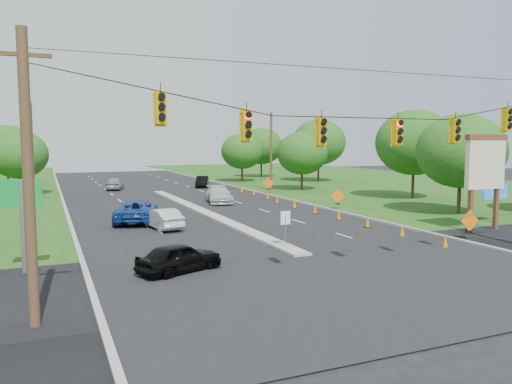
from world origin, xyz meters
name	(u,v)px	position (x,y,z in m)	size (l,w,h in m)	color
ground	(349,278)	(0.00, 0.00, 0.00)	(160.00, 160.00, 0.00)	black
grass_right	(488,197)	(30.00, 20.00, 0.00)	(40.00, 160.00, 0.06)	#1E4714
cross_street	(349,278)	(0.00, 0.00, 0.00)	(160.00, 14.00, 0.02)	black
curb_left	(64,206)	(-10.10, 30.00, 0.00)	(0.25, 110.00, 0.16)	gray
curb_right	(270,196)	(10.10, 30.00, 0.00)	(0.25, 110.00, 0.16)	gray
median	(202,213)	(0.00, 21.00, 0.00)	(1.00, 34.00, 0.18)	gray
median_sign	(285,222)	(0.00, 6.00, 1.46)	(0.55, 0.06, 2.05)	gray
signal_span	(365,160)	(-0.05, -1.00, 4.97)	(25.60, 0.32, 9.00)	#422D1C
utility_pole_far_left	(32,155)	(-12.50, 30.00, 4.50)	(0.28, 0.28, 9.00)	#422D1C
utility_pole_far_right	(271,152)	(12.50, 35.00, 4.50)	(0.28, 0.28, 9.00)	#422D1C
pylon_sign	(486,168)	(14.31, 6.20, 4.00)	(5.90, 2.30, 6.12)	#59331E
cone_0	(445,242)	(8.07, 3.00, 0.35)	(0.32, 0.32, 0.70)	#EF6600
cone_1	(402,231)	(8.07, 6.50, 0.35)	(0.32, 0.32, 0.70)	#EF6600
cone_2	(367,222)	(8.07, 10.00, 0.35)	(0.32, 0.32, 0.70)	#EF6600
cone_3	(339,215)	(8.07, 13.50, 0.35)	(0.32, 0.32, 0.70)	#EF6600
cone_4	(315,209)	(8.07, 17.00, 0.35)	(0.32, 0.32, 0.70)	#EF6600
cone_5	(295,204)	(8.07, 20.50, 0.35)	(0.32, 0.32, 0.70)	#EF6600
cone_6	(277,200)	(8.07, 24.00, 0.35)	(0.32, 0.32, 0.70)	#EF6600
cone_7	(267,196)	(8.67, 27.50, 0.35)	(0.32, 0.32, 0.70)	#EF6600
cone_8	(254,192)	(8.67, 31.00, 0.35)	(0.32, 0.32, 0.70)	#EF6600
cone_9	(242,189)	(8.67, 34.50, 0.35)	(0.32, 0.32, 0.70)	#EF6600
work_sign_0	(470,222)	(10.80, 4.00, 1.09)	(1.27, 0.58, 1.37)	black
work_sign_1	(338,197)	(10.80, 18.00, 1.09)	(1.27, 0.58, 1.37)	black
work_sign_2	(268,184)	(10.80, 32.00, 1.09)	(1.27, 0.58, 1.37)	black
tree_5	(19,155)	(-14.00, 40.00, 4.34)	(5.88, 5.88, 6.86)	black
tree_6	(7,147)	(-16.00, 55.00, 4.96)	(6.72, 6.72, 7.84)	black
tree_7	(461,151)	(18.00, 12.00, 4.96)	(6.72, 6.72, 7.84)	black
tree_8	(414,143)	(22.00, 22.00, 5.58)	(7.56, 7.56, 8.82)	black
tree_9	(302,153)	(16.00, 34.00, 4.34)	(5.88, 5.88, 6.86)	black
tree_10	(319,142)	(24.00, 44.00, 5.58)	(7.56, 7.56, 8.82)	black
tree_11	(261,146)	(20.00, 55.00, 4.96)	(6.72, 6.72, 7.84)	black
tree_12	(242,151)	(14.00, 48.00, 4.34)	(5.88, 5.88, 6.86)	black
black_sedan	(179,258)	(-6.29, 3.65, 0.66)	(1.57, 3.89, 1.33)	black
white_sedan	(163,219)	(-4.58, 14.83, 0.67)	(1.42, 4.08, 1.34)	#BBBBBB
blue_pickup	(136,211)	(-5.70, 18.18, 0.81)	(2.68, 5.81, 1.61)	navy
silver_car_far	(219,195)	(3.31, 26.59, 0.76)	(2.13, 5.23, 1.52)	silver
silver_car_oncoming	(115,183)	(-3.96, 43.46, 0.74)	(1.75, 4.35, 1.48)	gray
dark_car_receding	(202,182)	(6.54, 42.60, 0.69)	(1.46, 4.19, 1.38)	black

